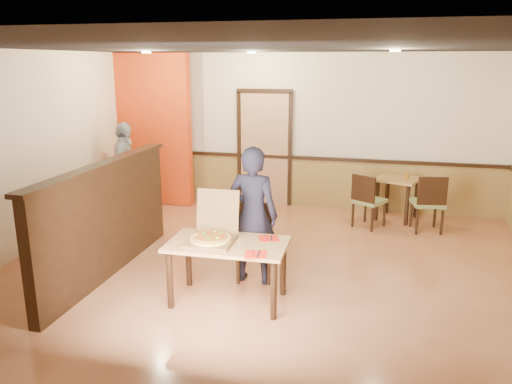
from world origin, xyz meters
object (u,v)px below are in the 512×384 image
at_px(condiment, 407,176).
at_px(main_table, 228,252).
at_px(diner, 253,215).
at_px(passerby, 125,169).
at_px(side_table, 397,188).
at_px(side_chair_right, 429,201).
at_px(side_chair_left, 367,199).
at_px(diner_chair, 255,238).
at_px(pizza_box, 212,235).

bearing_deg(condiment, main_table, -120.49).
distance_m(diner, passerby, 3.57).
bearing_deg(diner, side_table, -116.46).
distance_m(main_table, side_chair_right, 3.84).
xyz_separation_m(side_chair_left, condiment, (0.61, 0.46, 0.31)).
xyz_separation_m(main_table, side_chair_left, (1.44, 3.02, -0.11)).
bearing_deg(passerby, condiment, -93.53).
bearing_deg(diner_chair, diner, -94.81).
bearing_deg(condiment, passerby, -171.30).
xyz_separation_m(main_table, pizza_box, (-0.18, 0.00, 0.17)).
distance_m(diner_chair, side_chair_left, 2.63).
height_order(main_table, side_chair_left, side_chair_left).
relative_size(side_chair_right, side_table, 1.08).
relative_size(pizza_box, condiment, 4.28).
relative_size(main_table, side_chair_left, 1.49).
bearing_deg(diner, side_chair_right, -128.95).
xyz_separation_m(diner_chair, passerby, (-2.83, 2.01, 0.31)).
height_order(diner_chair, passerby, passerby).
xyz_separation_m(side_table, pizza_box, (-2.10, -3.63, 0.22)).
distance_m(diner, condiment, 3.46).
bearing_deg(pizza_box, diner, 60.53).
relative_size(side_table, diner, 0.51).
xyz_separation_m(diner_chair, condiment, (1.93, 2.74, 0.29)).
relative_size(main_table, pizza_box, 2.21).
xyz_separation_m(diner_chair, side_table, (1.80, 2.88, 0.05)).
height_order(side_chair_left, side_chair_right, side_chair_right).
bearing_deg(main_table, side_chair_right, 50.56).
xyz_separation_m(diner_chair, side_chair_left, (1.31, 2.28, -0.02)).
height_order(diner_chair, side_chair_right, side_chair_right).
xyz_separation_m(diner_chair, side_chair_right, (2.26, 2.26, 0.01)).
relative_size(side_table, condiment, 6.18).
distance_m(diner, pizza_box, 0.68).
xyz_separation_m(side_chair_right, passerby, (-5.09, -0.25, 0.31)).
relative_size(diner_chair, pizza_box, 1.55).
height_order(passerby, pizza_box, passerby).
xyz_separation_m(passerby, pizza_box, (2.52, -2.76, -0.05)).
xyz_separation_m(side_chair_left, passerby, (-4.14, -0.27, 0.33)).
bearing_deg(main_table, pizza_box, 178.64).
xyz_separation_m(diner_chair, pizza_box, (-0.31, -0.75, 0.26)).
xyz_separation_m(side_chair_left, side_table, (0.48, 0.61, 0.07)).
bearing_deg(side_table, passerby, -169.33).
xyz_separation_m(side_chair_right, diner, (-2.25, -2.41, 0.33)).
distance_m(side_chair_left, side_chair_right, 0.95).
relative_size(diner, passerby, 1.03).
height_order(main_table, side_table, side_table).
bearing_deg(pizza_box, side_chair_right, 48.10).
bearing_deg(passerby, diner_chair, -137.63).
bearing_deg(diner, pizza_box, 66.03).
relative_size(main_table, passerby, 0.81).
bearing_deg(diner_chair, side_chair_right, 35.02).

